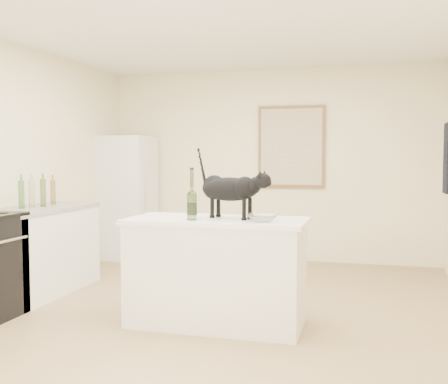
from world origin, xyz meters
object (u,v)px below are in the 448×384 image
fridge (127,197)px  black_cat (230,192)px  glass_bowl (263,218)px  wine_bottle (192,197)px

fridge → black_cat: size_ratio=2.71×
fridge → glass_bowl: (2.47, -2.68, 0.08)m
glass_bowl → wine_bottle: bearing=-177.2°
fridge → black_cat: (2.16, -2.52, 0.27)m
fridge → wine_bottle: size_ratio=4.52×
black_cat → fridge: bearing=148.3°
black_cat → wine_bottle: (-0.27, -0.19, -0.03)m
fridge → wine_bottle: 3.31m
fridge → glass_bowl: 3.64m
wine_bottle → glass_bowl: 0.60m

